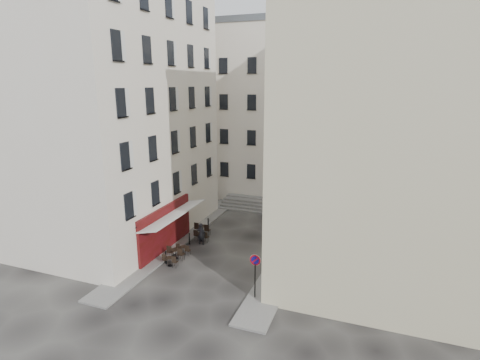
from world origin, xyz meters
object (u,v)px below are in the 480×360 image
at_px(no_parking_sign, 255,268).
at_px(bistro_table_a, 170,260).
at_px(bistro_table_b, 176,253).
at_px(pedestrian, 201,234).

relative_size(no_parking_sign, bistro_table_a, 2.42).
bearing_deg(bistro_table_b, no_parking_sign, -23.08).
xyz_separation_m(no_parking_sign, bistro_table_b, (-6.96, 2.96, -1.52)).
bearing_deg(pedestrian, bistro_table_b, 77.25).
bearing_deg(bistro_table_a, bistro_table_b, 99.23).
bearing_deg(no_parking_sign, pedestrian, 139.17).
bearing_deg(bistro_table_b, bistro_table_a, -80.77).
relative_size(bistro_table_b, pedestrian, 0.76).
bearing_deg(pedestrian, no_parking_sign, 135.68).
bearing_deg(bistro_table_a, no_parking_sign, -15.46).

